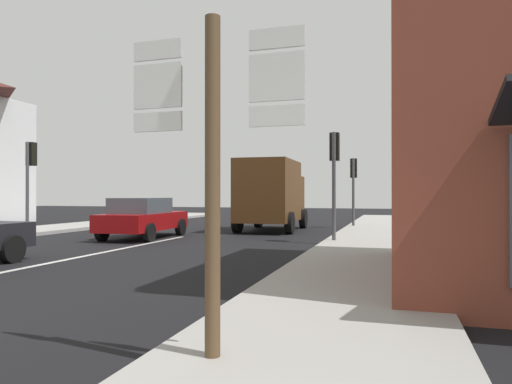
% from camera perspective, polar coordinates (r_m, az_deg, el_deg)
% --- Properties ---
extents(ground_plane, '(80.00, 80.00, 0.00)m').
position_cam_1_polar(ground_plane, '(15.86, -12.26, -6.07)').
color(ground_plane, black).
extents(sidewalk_right, '(2.89, 44.00, 0.14)m').
position_cam_1_polar(sidewalk_right, '(11.90, 13.26, -7.65)').
color(sidewalk_right, '#9E9B96').
rests_on(sidewalk_right, ground).
extents(lane_centre_stripe, '(0.16, 12.00, 0.01)m').
position_cam_1_polar(lane_centre_stripe, '(12.53, -21.27, -7.56)').
color(lane_centre_stripe, silver).
rests_on(lane_centre_stripe, ground).
extents(sedan_far, '(2.17, 4.30, 1.47)m').
position_cam_1_polar(sedan_far, '(17.36, -13.77, -3.05)').
color(sedan_far, maroon).
rests_on(sedan_far, ground).
extents(delivery_truck, '(2.61, 5.06, 3.05)m').
position_cam_1_polar(delivery_truck, '(20.26, 1.91, -0.15)').
color(delivery_truck, '#4C2D14').
rests_on(delivery_truck, ground).
extents(route_sign_post, '(1.66, 0.14, 3.20)m').
position_cam_1_polar(route_sign_post, '(4.19, -5.30, 4.04)').
color(route_sign_post, brown).
rests_on(route_sign_post, ground).
extents(traffic_light_near_right, '(0.30, 0.49, 3.59)m').
position_cam_1_polar(traffic_light_near_right, '(15.12, 9.66, 3.73)').
color(traffic_light_near_right, '#47474C').
rests_on(traffic_light_near_right, ground).
extents(traffic_light_far_right, '(0.30, 0.49, 3.28)m').
position_cam_1_polar(traffic_light_far_right, '(22.16, 11.96, 1.86)').
color(traffic_light_far_right, '#47474C').
rests_on(traffic_light_far_right, ground).
extents(traffic_light_near_left, '(0.30, 0.49, 3.60)m').
position_cam_1_polar(traffic_light_near_left, '(19.78, -26.10, 2.84)').
color(traffic_light_near_left, '#47474C').
rests_on(traffic_light_near_left, ground).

